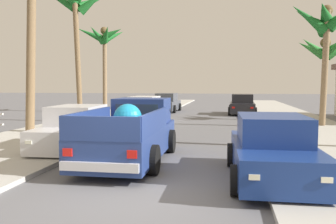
{
  "coord_description": "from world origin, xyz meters",
  "views": [
    {
      "loc": [
        1.93,
        -6.81,
        2.27
      ],
      "look_at": [
        -0.36,
        6.47,
        1.2
      ],
      "focal_mm": 37.35,
      "sensor_mm": 36.0,
      "label": 1
    }
  ],
  "objects_px": {
    "car_left_mid": "(77,130)",
    "palm_tree_right_back": "(103,40)",
    "palm_tree_right_fore": "(325,24)",
    "palm_tree_left_back": "(78,9)",
    "car_left_far": "(144,110)",
    "car_right_near": "(166,103)",
    "car_right_mid": "(242,105)",
    "car_left_near": "(272,150)",
    "pickup_truck": "(132,134)",
    "palm_tree_right_mid": "(324,52)"
  },
  "relations": [
    {
      "from": "car_right_near",
      "to": "palm_tree_right_back",
      "type": "height_order",
      "value": "palm_tree_right_back"
    },
    {
      "from": "car_left_near",
      "to": "palm_tree_right_mid",
      "type": "xyz_separation_m",
      "value": [
        4.67,
        14.19,
        3.53
      ]
    },
    {
      "from": "car_right_mid",
      "to": "palm_tree_right_mid",
      "type": "xyz_separation_m",
      "value": [
        4.66,
        -4.29,
        3.53
      ]
    },
    {
      "from": "palm_tree_right_back",
      "to": "palm_tree_right_fore",
      "type": "bearing_deg",
      "value": -27.41
    },
    {
      "from": "car_right_mid",
      "to": "palm_tree_right_fore",
      "type": "relative_size",
      "value": 0.67
    },
    {
      "from": "car_right_mid",
      "to": "palm_tree_right_mid",
      "type": "height_order",
      "value": "palm_tree_right_mid"
    },
    {
      "from": "palm_tree_right_mid",
      "to": "car_left_near",
      "type": "bearing_deg",
      "value": -108.21
    },
    {
      "from": "car_left_mid",
      "to": "palm_tree_right_back",
      "type": "distance_m",
      "value": 17.08
    },
    {
      "from": "palm_tree_right_fore",
      "to": "palm_tree_right_mid",
      "type": "relative_size",
      "value": 1.24
    },
    {
      "from": "car_left_mid",
      "to": "palm_tree_right_fore",
      "type": "bearing_deg",
      "value": 38.73
    },
    {
      "from": "pickup_truck",
      "to": "palm_tree_right_back",
      "type": "height_order",
      "value": "palm_tree_right_back"
    },
    {
      "from": "palm_tree_right_fore",
      "to": "palm_tree_right_mid",
      "type": "distance_m",
      "value": 3.69
    },
    {
      "from": "palm_tree_right_mid",
      "to": "palm_tree_right_back",
      "type": "bearing_deg",
      "value": 164.89
    },
    {
      "from": "car_left_mid",
      "to": "palm_tree_left_back",
      "type": "distance_m",
      "value": 11.17
    },
    {
      "from": "car_left_mid",
      "to": "car_right_mid",
      "type": "xyz_separation_m",
      "value": [
        6.19,
        15.69,
        0.0
      ]
    },
    {
      "from": "car_right_near",
      "to": "palm_tree_left_back",
      "type": "height_order",
      "value": "palm_tree_left_back"
    },
    {
      "from": "palm_tree_right_mid",
      "to": "car_right_mid",
      "type": "bearing_deg",
      "value": 137.36
    },
    {
      "from": "palm_tree_right_fore",
      "to": "car_left_far",
      "type": "bearing_deg",
      "value": 170.91
    },
    {
      "from": "palm_tree_left_back",
      "to": "palm_tree_right_back",
      "type": "bearing_deg",
      "value": 98.34
    },
    {
      "from": "car_left_far",
      "to": "palm_tree_left_back",
      "type": "xyz_separation_m",
      "value": [
        -3.77,
        -0.94,
        6.03
      ]
    },
    {
      "from": "palm_tree_right_back",
      "to": "car_right_mid",
      "type": "bearing_deg",
      "value": 0.41
    },
    {
      "from": "car_left_mid",
      "to": "palm_tree_right_fore",
      "type": "relative_size",
      "value": 0.68
    },
    {
      "from": "palm_tree_right_fore",
      "to": "palm_tree_left_back",
      "type": "relative_size",
      "value": 0.79
    },
    {
      "from": "car_right_near",
      "to": "palm_tree_right_fore",
      "type": "bearing_deg",
      "value": -43.5
    },
    {
      "from": "pickup_truck",
      "to": "palm_tree_right_fore",
      "type": "xyz_separation_m",
      "value": [
        7.65,
        9.19,
        4.53
      ]
    },
    {
      "from": "pickup_truck",
      "to": "palm_tree_right_back",
      "type": "relative_size",
      "value": 0.76
    },
    {
      "from": "car_left_mid",
      "to": "palm_tree_right_back",
      "type": "relative_size",
      "value": 0.63
    },
    {
      "from": "car_right_near",
      "to": "car_left_mid",
      "type": "bearing_deg",
      "value": -90.19
    },
    {
      "from": "palm_tree_right_back",
      "to": "car_left_near",
      "type": "bearing_deg",
      "value": -59.31
    },
    {
      "from": "car_left_mid",
      "to": "palm_tree_right_fore",
      "type": "xyz_separation_m",
      "value": [
        9.96,
        7.99,
        4.61
      ]
    },
    {
      "from": "car_left_near",
      "to": "pickup_truck",
      "type": "bearing_deg",
      "value": 157.69
    },
    {
      "from": "car_left_mid",
      "to": "palm_tree_right_mid",
      "type": "height_order",
      "value": "palm_tree_right_mid"
    },
    {
      "from": "car_left_mid",
      "to": "car_left_far",
      "type": "relative_size",
      "value": 1.0
    },
    {
      "from": "car_right_near",
      "to": "car_left_far",
      "type": "relative_size",
      "value": 0.99
    },
    {
      "from": "car_right_mid",
      "to": "palm_tree_right_back",
      "type": "xyz_separation_m",
      "value": [
        -10.93,
        -0.08,
        5.06
      ]
    },
    {
      "from": "car_left_mid",
      "to": "car_right_mid",
      "type": "distance_m",
      "value": 16.86
    },
    {
      "from": "car_left_near",
      "to": "palm_tree_right_mid",
      "type": "relative_size",
      "value": 0.83
    },
    {
      "from": "car_left_far",
      "to": "palm_tree_left_back",
      "type": "distance_m",
      "value": 7.17
    },
    {
      "from": "car_left_near",
      "to": "car_left_far",
      "type": "bearing_deg",
      "value": 116.36
    },
    {
      "from": "car_right_near",
      "to": "palm_tree_left_back",
      "type": "xyz_separation_m",
      "value": [
        -3.78,
        -8.75,
        6.03
      ]
    },
    {
      "from": "car_left_far",
      "to": "car_right_mid",
      "type": "bearing_deg",
      "value": 44.88
    },
    {
      "from": "pickup_truck",
      "to": "car_left_far",
      "type": "distance_m",
      "value": 11.01
    },
    {
      "from": "car_left_near",
      "to": "car_right_near",
      "type": "xyz_separation_m",
      "value": [
        -6.12,
        20.17,
        0.0
      ]
    },
    {
      "from": "car_right_near",
      "to": "car_left_mid",
      "type": "xyz_separation_m",
      "value": [
        -0.06,
        -17.38,
        0.0
      ]
    },
    {
      "from": "car_left_mid",
      "to": "palm_tree_left_back",
      "type": "height_order",
      "value": "palm_tree_left_back"
    },
    {
      "from": "car_right_near",
      "to": "palm_tree_right_back",
      "type": "xyz_separation_m",
      "value": [
        -4.8,
        -1.77,
        5.06
      ]
    },
    {
      "from": "car_left_near",
      "to": "palm_tree_right_back",
      "type": "bearing_deg",
      "value": 120.69
    },
    {
      "from": "car_left_far",
      "to": "palm_tree_right_back",
      "type": "relative_size",
      "value": 0.63
    },
    {
      "from": "palm_tree_right_fore",
      "to": "palm_tree_right_back",
      "type": "distance_m",
      "value": 16.56
    },
    {
      "from": "car_right_near",
      "to": "palm_tree_left_back",
      "type": "distance_m",
      "value": 11.28
    }
  ]
}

